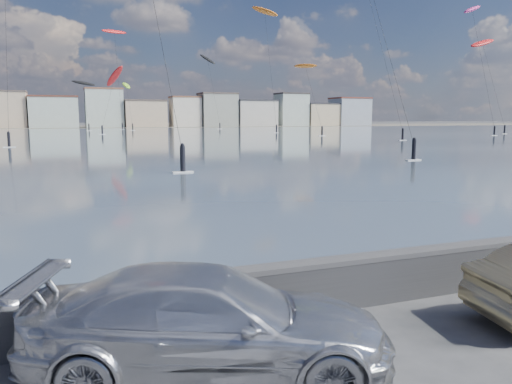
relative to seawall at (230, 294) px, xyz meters
The scene contains 14 objects.
bay_water 88.80m from the seawall, 90.00° to the left, with size 500.00×177.00×0.00m, color #384357.
far_shore_strip 197.30m from the seawall, 90.00° to the left, with size 500.00×60.00×0.00m, color #4C473D.
seawall is the anchor object (origin of this frame).
far_buildings 183.39m from the seawall, 89.59° to the left, with size 240.79×13.26×14.60m.
car_silver 1.72m from the seawall, 117.77° to the right, with size 2.16×5.32×1.54m, color silver.
kitesurfer_0 110.75m from the seawall, 44.56° to the left, with size 8.25×9.50×27.41m.
kitesurfer_1 149.56m from the seawall, 88.82° to the left, with size 7.84×17.58×14.94m.
kitesurfer_4 161.81m from the seawall, 74.69° to the left, with size 5.19×16.82×24.93m.
kitesurfer_5 120.34m from the seawall, 67.93° to the left, with size 5.63×13.35×31.66m.
kitesurfer_6 103.72m from the seawall, 62.92° to the left, with size 4.50×15.84×15.46m.
kitesurfer_7 157.60m from the seawall, 85.21° to the left, with size 9.04×10.07×30.63m.
kitesurfer_9 115.57m from the seawall, 85.64° to the left, with size 7.13×14.38×15.77m.
kitesurfer_13 123.05m from the seawall, 43.56° to the left, with size 9.66×10.31×22.33m.
kitesurfer_17 148.71m from the seawall, 84.14° to the left, with size 2.95×16.90×14.82m.
Camera 1 is at (-2.61, -5.49, 3.73)m, focal length 35.00 mm.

